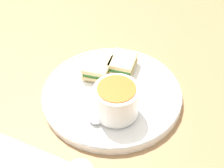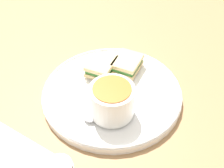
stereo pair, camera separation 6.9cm
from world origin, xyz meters
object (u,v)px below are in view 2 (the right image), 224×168
(spoon, at_px, (87,112))
(sandwich_half_near, at_px, (127,64))
(soup_bowl, at_px, (112,100))
(sandwich_half_far, at_px, (101,66))

(spoon, distance_m, sandwich_half_near, 0.17)
(soup_bowl, height_order, sandwich_half_near, soup_bowl)
(sandwich_half_far, bearing_deg, soup_bowl, -113.87)
(spoon, relative_size, sandwich_half_near, 1.41)
(spoon, xyz_separation_m, sandwich_half_near, (0.15, 0.07, 0.01))
(soup_bowl, xyz_separation_m, sandwich_half_near, (0.11, 0.09, -0.02))
(sandwich_half_near, bearing_deg, soup_bowl, -139.93)
(soup_bowl, relative_size, spoon, 0.72)
(soup_bowl, xyz_separation_m, spoon, (-0.04, 0.03, -0.03))
(soup_bowl, distance_m, spoon, 0.06)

